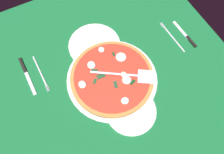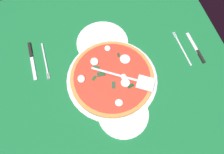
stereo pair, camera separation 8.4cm
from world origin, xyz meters
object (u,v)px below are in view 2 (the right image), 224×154
at_px(pizza, 112,77).
at_px(place_setting_near, 38,59).
at_px(dinner_plate_left, 102,43).
at_px(dinner_plate_right, 123,114).
at_px(pizza_server, 127,78).
at_px(place_setting_far, 190,50).

height_order(pizza, place_setting_near, pizza).
height_order(dinner_plate_left, dinner_plate_right, same).
bearing_deg(pizza_server, pizza, -176.78).
bearing_deg(pizza_server, dinner_plate_right, -79.02).
distance_m(dinner_plate_left, place_setting_near, 0.30).
bearing_deg(place_setting_far, pizza_server, 100.12).
bearing_deg(place_setting_far, place_setting_near, 76.14).
xyz_separation_m(pizza, place_setting_near, (-0.18, -0.29, -0.01)).
relative_size(dinner_plate_left, dinner_plate_right, 1.17).
bearing_deg(pizza, dinner_plate_right, 0.28).
relative_size(pizza_server, place_setting_far, 1.23).
height_order(pizza, place_setting_far, pizza).
bearing_deg(place_setting_near, pizza, 57.48).
bearing_deg(place_setting_far, dinner_plate_right, 116.10).
relative_size(pizza, place_setting_far, 1.77).
bearing_deg(dinner_plate_right, pizza, -179.72).
height_order(pizza_server, place_setting_far, pizza_server).
xyz_separation_m(pizza_server, place_setting_near, (-0.21, -0.35, -0.04)).
distance_m(dinner_plate_left, pizza, 0.19).
distance_m(dinner_plate_left, pizza_server, 0.23).
bearing_deg(dinner_plate_right, place_setting_near, -139.34).
height_order(dinner_plate_left, pizza, pizza).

